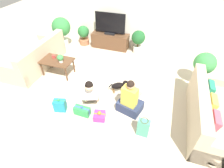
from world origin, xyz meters
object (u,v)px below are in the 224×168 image
(potted_plant_corner_right, at_px, (204,65))
(tabletop_plant, at_px, (60,58))
(potted_plant_back_right, at_px, (138,40))
(person_kneeling, at_px, (91,89))
(sofa_right, at_px, (211,114))
(gift_box_a, at_px, (82,111))
(dog, at_px, (120,85))
(coffee_table, at_px, (57,62))
(gift_box_b, at_px, (60,105))
(potted_plant_back_left, at_px, (84,34))
(mug, at_px, (54,57))
(tv, at_px, (110,25))
(gift_bag_a, at_px, (143,128))
(gift_box_c, at_px, (100,116))
(sofa_left, at_px, (36,58))
(person_sitting, at_px, (130,101))
(tv_console, at_px, (110,41))
(potted_plant_corner_left, at_px, (61,29))

(potted_plant_corner_right, xyz_separation_m, tabletop_plant, (-3.62, -0.81, -0.01))
(potted_plant_back_right, height_order, person_kneeling, person_kneeling)
(sofa_right, distance_m, gift_box_a, 2.70)
(person_kneeling, relative_size, dog, 1.81)
(person_kneeling, relative_size, tabletop_plant, 3.81)
(sofa_right, bearing_deg, person_kneeling, 92.45)
(coffee_table, bearing_deg, gift_box_b, -57.37)
(potted_plant_back_left, distance_m, gift_box_a, 3.42)
(mug, bearing_deg, tv, 61.77)
(potted_plant_back_right, distance_m, gift_bag_a, 3.31)
(sofa_right, xyz_separation_m, potted_plant_back_right, (-2.04, 2.52, 0.18))
(potted_plant_back_right, relative_size, gift_bag_a, 1.80)
(tv, bearing_deg, potted_plant_back_left, -177.12)
(gift_box_c, relative_size, mug, 2.43)
(potted_plant_back_left, xyz_separation_m, gift_bag_a, (2.78, -3.21, -0.17))
(tv, distance_m, gift_bag_a, 3.77)
(person_kneeling, bearing_deg, tabletop_plant, 129.11)
(dog, bearing_deg, gift_box_b, 103.00)
(sofa_left, bearing_deg, sofa_right, 81.29)
(sofa_right, distance_m, potted_plant_corner_right, 1.40)
(person_sitting, bearing_deg, gift_box_c, 53.34)
(person_kneeling, distance_m, person_sitting, 0.95)
(sofa_left, bearing_deg, potted_plant_back_left, 157.84)
(tv, height_order, tabletop_plant, tv)
(dog, xyz_separation_m, tabletop_plant, (-1.71, 0.14, 0.39))
(potted_plant_back_left, bearing_deg, tv_console, 2.88)
(potted_plant_corner_left, bearing_deg, tv_console, 17.08)
(coffee_table, height_order, person_kneeling, person_kneeling)
(sofa_left, xyz_separation_m, potted_plant_corner_right, (4.62, 0.63, 0.31))
(tv_console, height_order, potted_plant_back_right, potted_plant_back_right)
(sofa_left, xyz_separation_m, person_kneeling, (2.16, -0.84, 0.07))
(tv_console, distance_m, potted_plant_back_left, 1.00)
(potted_plant_corner_right, bearing_deg, tv, 157.24)
(tv, bearing_deg, gift_box_c, -75.41)
(mug, bearing_deg, sofa_left, 174.79)
(coffee_table, distance_m, tv, 2.21)
(tv, relative_size, tabletop_plant, 4.63)
(sofa_right, height_order, potted_plant_corner_left, potted_plant_corner_left)
(person_sitting, height_order, mug, person_sitting)
(sofa_right, height_order, coffee_table, sofa_right)
(tv, bearing_deg, dog, -65.51)
(dog, height_order, gift_box_c, dog)
(gift_box_c, xyz_separation_m, mug, (-1.84, 1.25, 0.43))
(potted_plant_corner_left, height_order, potted_plant_corner_right, potted_plant_corner_left)
(coffee_table, bearing_deg, mug, 149.21)
(tv_console, xyz_separation_m, potted_plant_corner_left, (-1.58, -0.49, 0.42))
(potted_plant_back_right, relative_size, mug, 6.43)
(gift_box_a, xyz_separation_m, tabletop_plant, (-1.13, 1.14, 0.48))
(sofa_left, height_order, tv_console, sofa_left)
(person_sitting, relative_size, gift_box_b, 2.54)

